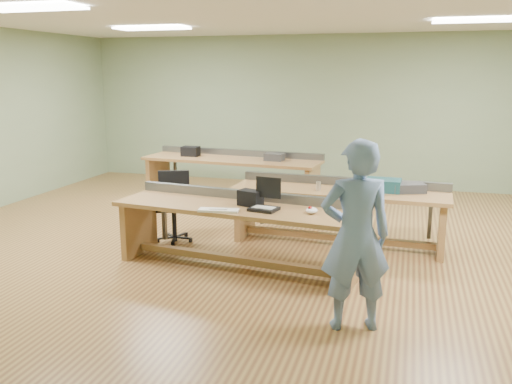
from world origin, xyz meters
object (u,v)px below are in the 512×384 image
parts_bin_grey (408,188)px  camera_bag (250,198)px  laptop_base (264,209)px  workbench_back (232,168)px  mug (356,186)px  drinks_can (318,186)px  person (356,236)px  parts_bin_teal (383,185)px  workbench_mid (339,204)px  task_chair (174,216)px  workbench_front (239,221)px

parts_bin_grey → camera_bag: bearing=-144.1°
laptop_base → workbench_back: bearing=124.1°
laptop_base → mug: mug is taller
mug → drinks_can: (-0.47, -0.21, 0.01)m
person → parts_bin_grey: 2.53m
laptop_base → parts_bin_teal: size_ratio=0.68×
laptop_base → camera_bag: size_ratio=1.14×
parts_bin_teal → laptop_base: bearing=-130.9°
workbench_back → workbench_mid: bearing=-39.3°
laptop_base → task_chair: 1.82m
workbench_back → person: (2.65, -4.54, 0.30)m
workbench_front → camera_bag: size_ratio=11.27×
person → drinks_can: size_ratio=14.69×
task_chair → drinks_can: (1.93, 0.29, 0.46)m
workbench_mid → parts_bin_teal: 0.62m
workbench_back → task_chair: task_chair is taller
task_chair → mug: (2.40, 0.51, 0.45)m
workbench_mid → person: bearing=-77.1°
camera_bag → parts_bin_grey: bearing=54.4°
person → laptop_base: person is taller
workbench_mid → laptop_base: workbench_mid is taller
workbench_front → camera_bag: (0.14, 0.03, 0.28)m
laptop_base → parts_bin_grey: (1.53, 1.43, 0.04)m
person → task_chair: 3.33m
person → mug: bearing=-103.1°
camera_bag → parts_bin_teal: 1.89m
workbench_front → drinks_can: size_ratio=25.73×
workbench_mid → parts_bin_teal: size_ratio=6.40×
person → mug: 2.49m
workbench_back → person: bearing=-55.0°
workbench_front → workbench_back: bearing=116.5°
workbench_mid → drinks_can: bearing=-147.3°
mug → drinks_can: drinks_can is taller
task_chair → mug: task_chair is taller
workbench_front → workbench_back: same height
laptop_base → camera_bag: 0.28m
workbench_back → mug: (2.42, -2.06, 0.23)m
camera_bag → parts_bin_teal: size_ratio=0.60×
task_chair → parts_bin_grey: (3.05, 0.52, 0.46)m
workbench_back → parts_bin_teal: size_ratio=7.35×
task_chair → workbench_front: bearing=-54.5°
workbench_front → workbench_back: 3.54m
workbench_front → workbench_mid: bearing=56.9°
person → parts_bin_teal: 2.48m
parts_bin_teal → task_chair: bearing=-169.7°
workbench_front → workbench_mid: 1.57m
workbench_front → task_chair: task_chair is taller
workbench_back → mug: 3.19m
person → parts_bin_teal: (0.11, 2.47, -0.03)m
person → workbench_back: bearing=-78.3°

